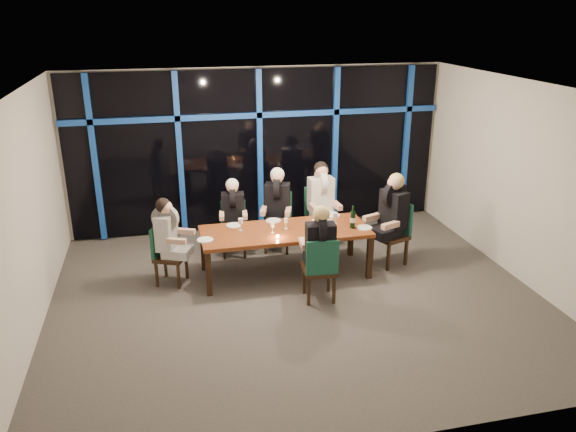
{
  "coord_description": "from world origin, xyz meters",
  "views": [
    {
      "loc": [
        -1.78,
        -7.05,
        3.99
      ],
      "look_at": [
        0.0,
        0.6,
        1.05
      ],
      "focal_mm": 35.0,
      "sensor_mm": 36.0,
      "label": 1
    }
  ],
  "objects_px": {
    "chair_far_right": "(319,213)",
    "diner_end_right": "(392,206)",
    "dining_table": "(285,234)",
    "diner_far_right": "(322,192)",
    "chair_far_mid": "(278,218)",
    "diner_near_mid": "(320,239)",
    "diner_far_left": "(233,206)",
    "wine_bottle": "(353,219)",
    "diner_far_mid": "(277,198)",
    "chair_end_left": "(165,251)",
    "chair_end_right": "(394,229)",
    "chair_near_mid": "(321,266)",
    "water_pitcher": "(330,226)",
    "diner_end_left": "(168,229)",
    "chair_far_left": "(234,225)"
  },
  "relations": [
    {
      "from": "diner_far_left",
      "to": "diner_end_left",
      "type": "xyz_separation_m",
      "value": [
        -1.08,
        -0.82,
        0.02
      ]
    },
    {
      "from": "chair_far_mid",
      "to": "diner_far_mid",
      "type": "relative_size",
      "value": 1.03
    },
    {
      "from": "diner_near_mid",
      "to": "wine_bottle",
      "type": "xyz_separation_m",
      "value": [
        0.74,
        0.74,
        -0.05
      ]
    },
    {
      "from": "chair_far_mid",
      "to": "diner_far_right",
      "type": "distance_m",
      "value": 0.88
    },
    {
      "from": "chair_far_right",
      "to": "chair_far_left",
      "type": "bearing_deg",
      "value": -179.71
    },
    {
      "from": "chair_far_mid",
      "to": "diner_far_mid",
      "type": "distance_m",
      "value": 0.4
    },
    {
      "from": "chair_far_right",
      "to": "chair_end_right",
      "type": "bearing_deg",
      "value": -50.78
    },
    {
      "from": "water_pitcher",
      "to": "chair_end_right",
      "type": "bearing_deg",
      "value": 17.47
    },
    {
      "from": "chair_far_right",
      "to": "diner_near_mid",
      "type": "distance_m",
      "value": 2.09
    },
    {
      "from": "diner_far_mid",
      "to": "wine_bottle",
      "type": "height_order",
      "value": "diner_far_mid"
    },
    {
      "from": "diner_end_right",
      "to": "chair_end_right",
      "type": "bearing_deg",
      "value": 90.0
    },
    {
      "from": "chair_near_mid",
      "to": "diner_near_mid",
      "type": "bearing_deg",
      "value": -90.0
    },
    {
      "from": "chair_near_mid",
      "to": "diner_far_mid",
      "type": "xyz_separation_m",
      "value": [
        -0.21,
        1.93,
        0.4
      ]
    },
    {
      "from": "chair_end_right",
      "to": "diner_near_mid",
      "type": "relative_size",
      "value": 1.09
    },
    {
      "from": "chair_far_right",
      "to": "chair_end_right",
      "type": "relative_size",
      "value": 0.98
    },
    {
      "from": "wine_bottle",
      "to": "diner_far_left",
      "type": "bearing_deg",
      "value": 148.11
    },
    {
      "from": "chair_far_right",
      "to": "diner_near_mid",
      "type": "relative_size",
      "value": 1.07
    },
    {
      "from": "water_pitcher",
      "to": "wine_bottle",
      "type": "bearing_deg",
      "value": 18.25
    },
    {
      "from": "dining_table",
      "to": "diner_far_mid",
      "type": "bearing_deg",
      "value": 85.27
    },
    {
      "from": "chair_near_mid",
      "to": "dining_table",
      "type": "bearing_deg",
      "value": -68.78
    },
    {
      "from": "chair_far_mid",
      "to": "diner_near_mid",
      "type": "xyz_separation_m",
      "value": [
        0.19,
        -1.92,
        0.38
      ]
    },
    {
      "from": "diner_far_mid",
      "to": "water_pitcher",
      "type": "bearing_deg",
      "value": -46.14
    },
    {
      "from": "chair_end_right",
      "to": "diner_far_left",
      "type": "bearing_deg",
      "value": -130.03
    },
    {
      "from": "chair_end_right",
      "to": "chair_near_mid",
      "type": "distance_m",
      "value": 1.83
    },
    {
      "from": "chair_far_right",
      "to": "chair_end_left",
      "type": "bearing_deg",
      "value": -163.53
    },
    {
      "from": "chair_end_right",
      "to": "diner_far_mid",
      "type": "xyz_separation_m",
      "value": [
        -1.75,
        0.93,
        0.37
      ]
    },
    {
      "from": "chair_far_left",
      "to": "water_pitcher",
      "type": "relative_size",
      "value": 4.73
    },
    {
      "from": "chair_far_right",
      "to": "diner_end_right",
      "type": "xyz_separation_m",
      "value": [
        0.88,
        -1.09,
        0.42
      ]
    },
    {
      "from": "diner_end_left",
      "to": "diner_end_right",
      "type": "xyz_separation_m",
      "value": [
        3.51,
        -0.11,
        0.11
      ]
    },
    {
      "from": "chair_near_mid",
      "to": "wine_bottle",
      "type": "height_order",
      "value": "wine_bottle"
    },
    {
      "from": "chair_far_mid",
      "to": "wine_bottle",
      "type": "relative_size",
      "value": 2.71
    },
    {
      "from": "chair_end_left",
      "to": "diner_far_left",
      "type": "relative_size",
      "value": 1.05
    },
    {
      "from": "chair_end_left",
      "to": "diner_end_right",
      "type": "height_order",
      "value": "diner_end_right"
    },
    {
      "from": "chair_far_mid",
      "to": "diner_near_mid",
      "type": "height_order",
      "value": "diner_near_mid"
    },
    {
      "from": "dining_table",
      "to": "chair_end_right",
      "type": "height_order",
      "value": "chair_end_right"
    },
    {
      "from": "chair_end_right",
      "to": "diner_near_mid",
      "type": "bearing_deg",
      "value": -79.68
    },
    {
      "from": "diner_far_left",
      "to": "diner_far_mid",
      "type": "bearing_deg",
      "value": 9.56
    },
    {
      "from": "dining_table",
      "to": "diner_far_right",
      "type": "relative_size",
      "value": 2.59
    },
    {
      "from": "diner_near_mid",
      "to": "chair_far_left",
      "type": "bearing_deg",
      "value": -57.99
    },
    {
      "from": "chair_far_mid",
      "to": "wine_bottle",
      "type": "distance_m",
      "value": 1.55
    },
    {
      "from": "chair_far_left",
      "to": "diner_far_right",
      "type": "bearing_deg",
      "value": 6.91
    },
    {
      "from": "diner_far_left",
      "to": "chair_far_right",
      "type": "bearing_deg",
      "value": 12.97
    },
    {
      "from": "chair_far_left",
      "to": "chair_far_right",
      "type": "height_order",
      "value": "chair_far_right"
    },
    {
      "from": "chair_end_left",
      "to": "diner_near_mid",
      "type": "relative_size",
      "value": 0.97
    },
    {
      "from": "diner_far_right",
      "to": "diner_end_right",
      "type": "bearing_deg",
      "value": -51.95
    },
    {
      "from": "diner_far_mid",
      "to": "chair_far_mid",
      "type": "bearing_deg",
      "value": 90.0
    },
    {
      "from": "diner_end_left",
      "to": "wine_bottle",
      "type": "distance_m",
      "value": 2.81
    },
    {
      "from": "diner_far_right",
      "to": "diner_near_mid",
      "type": "distance_m",
      "value": 1.97
    },
    {
      "from": "dining_table",
      "to": "wine_bottle",
      "type": "bearing_deg",
      "value": -8.84
    },
    {
      "from": "dining_table",
      "to": "diner_end_left",
      "type": "bearing_deg",
      "value": 177.09
    }
  ]
}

